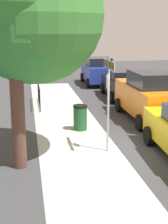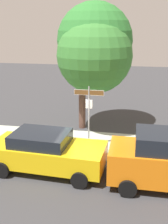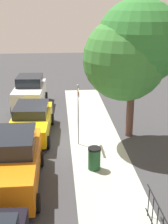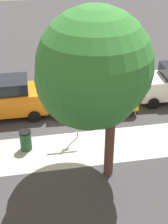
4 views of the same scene
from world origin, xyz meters
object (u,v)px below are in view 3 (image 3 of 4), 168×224
(car_yellow, at_px, (31,120))
(car_orange, at_px, (13,162))
(street_sign, at_px, (78,103))
(shade_tree, at_px, (131,54))
(trash_bin, at_px, (94,158))
(car_white, at_px, (30,92))

(car_yellow, distance_m, car_orange, 4.82)
(street_sign, bearing_deg, car_yellow, -118.90)
(shade_tree, height_order, car_orange, shade_tree)
(shade_tree, bearing_deg, car_yellow, -103.04)
(shade_tree, height_order, car_yellow, shade_tree)
(shade_tree, relative_size, trash_bin, 7.08)
(trash_bin, bearing_deg, car_yellow, -142.66)
(street_sign, xyz_separation_m, trash_bin, (2.46, 0.50, -1.64))
(street_sign, height_order, car_white, street_sign)
(car_yellow, height_order, trash_bin, car_yellow)
(street_sign, relative_size, shade_tree, 0.44)
(car_yellow, height_order, car_orange, car_orange)
(street_sign, distance_m, car_yellow, 3.01)
(car_white, bearing_deg, trash_bin, 24.11)
(car_white, xyz_separation_m, car_yellow, (4.79, 0.45, -0.20))
(trash_bin, bearing_deg, shade_tree, 143.16)
(car_orange, bearing_deg, street_sign, 142.28)
(car_white, bearing_deg, shade_tree, 44.78)
(car_yellow, relative_size, car_orange, 1.02)
(shade_tree, bearing_deg, car_orange, -54.57)
(street_sign, height_order, car_orange, street_sign)
(street_sign, relative_size, car_orange, 0.67)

